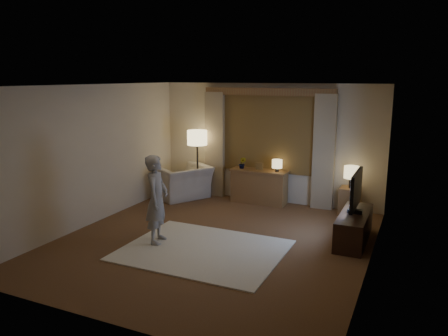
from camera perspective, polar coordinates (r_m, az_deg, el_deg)
The scene contains 13 objects.
room at distance 7.57m, azimuth 0.26°, elevation 1.18°, with size 5.04×5.54×2.64m.
rug at distance 7.13m, azimuth -2.74°, elevation -10.65°, with size 2.50×2.00×0.02m, color #F2E9CB.
sideboard at distance 9.63m, azimuth 4.60°, elevation -2.53°, with size 1.20×0.40×0.70m, color brown.
picture_frame at distance 9.53m, azimuth 4.64°, elevation 0.10°, with size 0.16×0.02×0.20m, color brown.
plant at distance 9.66m, azimuth 2.42°, elevation 0.59°, with size 0.17×0.13×0.30m, color #999999.
table_lamp_sideboard at distance 9.38m, azimuth 6.95°, elevation 0.47°, with size 0.22×0.22×0.30m.
floor_lamp at distance 9.89m, azimuth -3.52°, elevation 3.49°, with size 0.45×0.45×1.55m.
armchair at distance 10.03m, azimuth -5.45°, elevation -1.83°, with size 1.15×1.00×0.74m, color beige.
side_table at distance 9.14m, azimuth 16.11°, elevation -4.20°, with size 0.40×0.40×0.56m, color brown.
table_lamp_side at distance 9.00m, azimuth 16.32°, elevation -0.60°, with size 0.30×0.30×0.44m.
tv_stand at distance 7.72m, azimuth 16.60°, elevation -7.44°, with size 0.45×1.40×0.50m, color black.
tv at distance 7.54m, azimuth 16.87°, elevation -2.83°, with size 0.24×0.98×0.71m.
person at distance 7.28m, azimuth -8.75°, elevation -4.05°, with size 0.54×0.35×1.48m, color #AFA8A1.
Camera 1 is at (3.06, -6.27, 2.74)m, focal length 35.00 mm.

